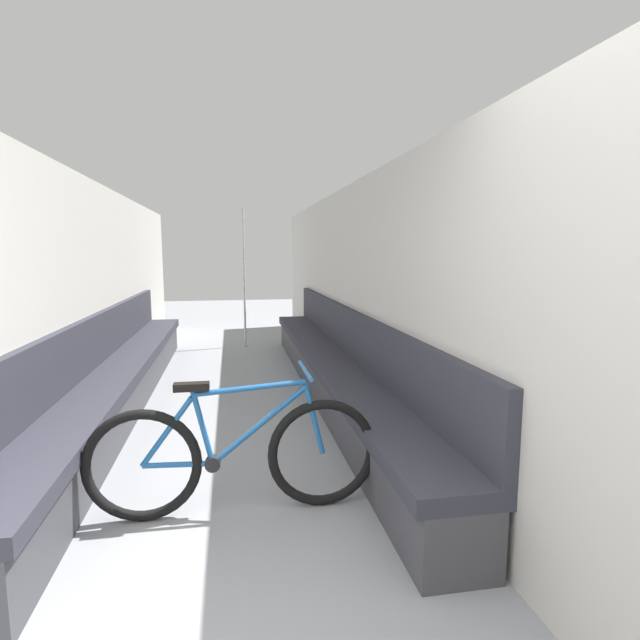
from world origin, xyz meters
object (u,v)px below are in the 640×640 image
object	(u,v)px
bicycle	(235,456)
bench_seat_row_left	(119,378)
grab_pole_near	(244,280)
bench_seat_row_right	(333,369)

from	to	relation	value
bicycle	bench_seat_row_left	bearing A→B (deg)	109.76
grab_pole_near	bench_seat_row_right	bearing A→B (deg)	-74.79
bench_seat_row_right	bicycle	bearing A→B (deg)	-115.18
bench_seat_row_left	grab_pole_near	bearing A→B (deg)	66.66
bench_seat_row_left	bench_seat_row_right	xyz separation A→B (m)	(2.17, 0.00, 0.00)
grab_pole_near	bicycle	bearing A→B (deg)	-92.32
bicycle	grab_pole_near	distance (m)	5.37
bench_seat_row_left	bicycle	xyz separation A→B (m)	(1.11, -2.24, 0.05)
bicycle	grab_pole_near	bearing A→B (deg)	81.00
bicycle	grab_pole_near	xyz separation A→B (m)	(0.22, 5.32, 0.74)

